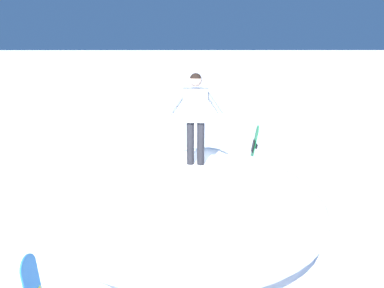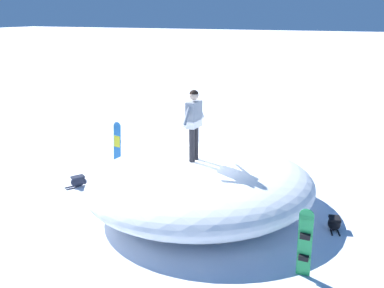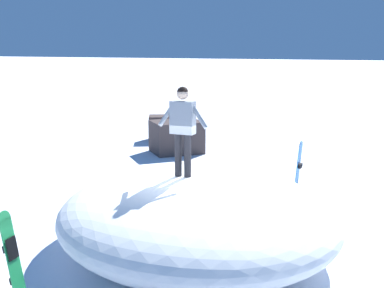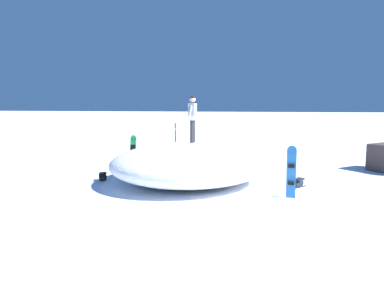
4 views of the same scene
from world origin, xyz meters
The scene contains 7 objects.
ground centered at (0.00, 0.00, 0.00)m, with size 240.00×240.00×0.00m, color white.
snow_mound centered at (0.04, 0.13, 0.74)m, with size 5.90×5.40×1.48m, color white.
snowboarder_standing centered at (-0.02, -0.19, 2.54)m, with size 0.25×1.05×1.75m.
snowboard_primary_upright centered at (-3.47, 1.61, 0.86)m, with size 0.30×0.20×1.67m.
snowboard_secondary_upright centered at (3.00, -1.86, 0.80)m, with size 0.28×0.27×1.56m.
backpack_far centered at (-3.90, 0.10, 0.17)m, with size 0.52×0.66×0.33m.
rock_outcrop centered at (-8.88, -3.93, 0.58)m, with size 3.84×3.25×1.19m.
Camera 3 is at (8.81, 3.12, 4.04)m, focal length 46.53 mm.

